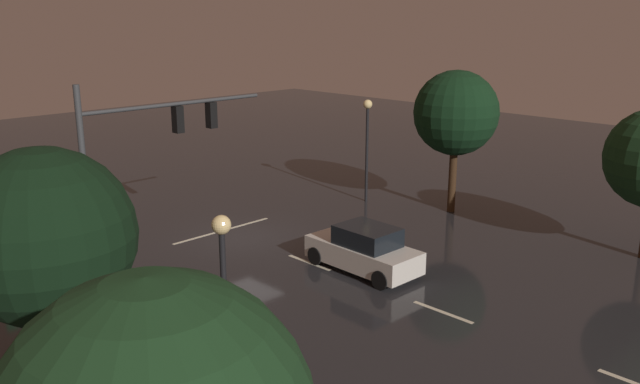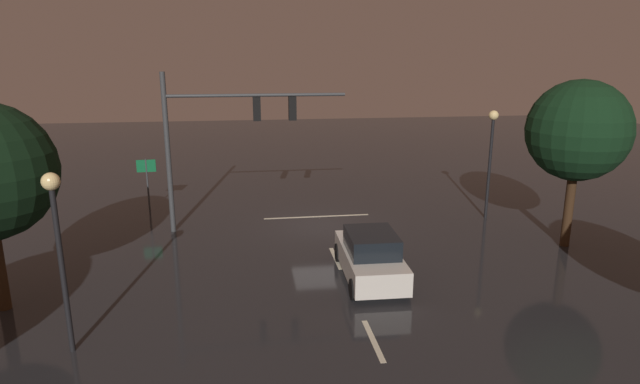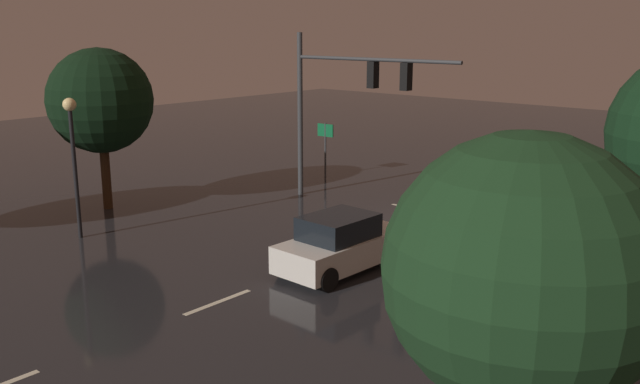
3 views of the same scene
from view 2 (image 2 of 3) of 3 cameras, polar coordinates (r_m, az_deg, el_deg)
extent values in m
plane|color=#232326|center=(23.97, 0.08, -3.62)|extent=(80.00, 80.00, 0.00)
cylinder|color=#383A3D|center=(23.28, -16.00, 3.91)|extent=(0.22, 0.22, 6.80)
cylinder|color=#383A3D|center=(22.76, -6.84, 10.28)|extent=(7.54, 0.14, 0.14)
cube|color=black|center=(22.81, -6.80, 8.85)|extent=(0.32, 0.36, 1.00)
sphere|color=red|center=(22.97, -6.84, 9.70)|extent=(0.20, 0.20, 0.20)
sphere|color=black|center=(23.00, -6.81, 8.90)|extent=(0.20, 0.20, 0.20)
sphere|color=black|center=(23.03, -6.79, 8.11)|extent=(0.20, 0.20, 0.20)
cube|color=black|center=(22.89, -2.98, 8.96)|extent=(0.32, 0.36, 1.00)
sphere|color=red|center=(23.05, -3.03, 9.80)|extent=(0.20, 0.20, 0.20)
sphere|color=black|center=(23.08, -3.02, 9.00)|extent=(0.20, 0.20, 0.20)
sphere|color=black|center=(23.11, -3.01, 8.21)|extent=(0.20, 0.20, 0.20)
cube|color=beige|center=(20.25, 1.70, -7.12)|extent=(0.16, 2.20, 0.01)
cube|color=beige|center=(14.96, 5.74, -15.55)|extent=(0.16, 2.20, 0.01)
cube|color=beige|center=(25.25, -0.36, -2.65)|extent=(5.00, 0.16, 0.01)
cube|color=silver|center=(18.45, 5.37, -7.35)|extent=(1.91, 4.34, 0.80)
cube|color=black|center=(18.01, 5.56, -5.40)|extent=(1.65, 2.14, 0.68)
cylinder|color=black|center=(19.88, 2.01, -6.51)|extent=(0.24, 0.69, 0.68)
cylinder|color=black|center=(20.18, 6.76, -6.27)|extent=(0.24, 0.69, 0.68)
cylinder|color=black|center=(16.97, 3.66, -10.38)|extent=(0.24, 0.69, 0.68)
cylinder|color=black|center=(17.33, 9.21, -10.00)|extent=(0.24, 0.69, 0.68)
sphere|color=#F9EFC6|center=(20.27, 2.33, -5.09)|extent=(0.20, 0.20, 0.20)
sphere|color=#F9EFC6|center=(20.50, 5.93, -4.93)|extent=(0.20, 0.20, 0.20)
cylinder|color=black|center=(25.72, 17.71, 2.30)|extent=(0.14, 0.14, 4.64)
sphere|color=#F9D88C|center=(25.33, 18.15, 7.84)|extent=(0.44, 0.44, 0.44)
cylinder|color=black|center=(14.92, -25.89, -7.83)|extent=(0.14, 0.14, 4.36)
sphere|color=#F9D88C|center=(14.25, -26.94, 1.01)|extent=(0.44, 0.44, 0.44)
cylinder|color=#383A3D|center=(27.27, -18.01, 0.74)|extent=(0.09, 0.09, 2.59)
cube|color=#0F6033|center=(27.07, -18.17, 2.68)|extent=(0.90, 0.12, 0.60)
cylinder|color=#382314|center=(23.26, 25.15, -1.49)|extent=(0.36, 0.36, 3.21)
sphere|color=black|center=(22.68, 25.98, 5.96)|extent=(3.88, 3.88, 3.88)
camera|label=1|loc=(13.10, -91.68, 6.45)|focal=37.11mm
camera|label=3|loc=(16.37, 75.80, 1.83)|focal=38.39mm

